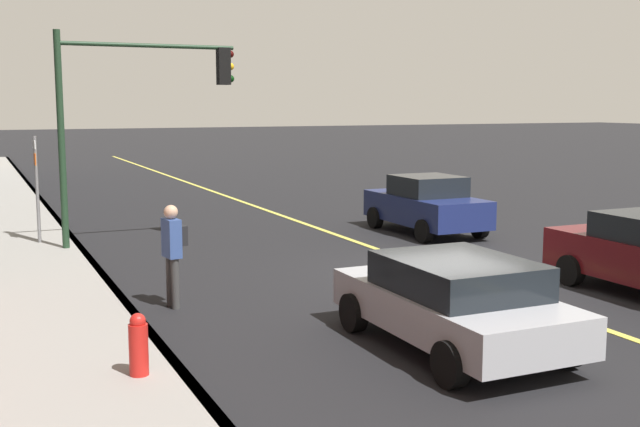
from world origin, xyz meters
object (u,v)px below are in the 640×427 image
(fire_hydrant, at_px, (139,350))
(street_sign_post, at_px, (37,183))
(car_navy, at_px, (426,204))
(pedestrian_with_backpack, at_px, (173,247))
(car_silver, at_px, (454,300))
(traffic_light_mast, at_px, (135,100))

(fire_hydrant, bearing_deg, street_sign_post, 1.67)
(car_navy, xyz_separation_m, street_sign_post, (1.90, 9.80, 0.83))
(pedestrian_with_backpack, height_order, street_sign_post, street_sign_post)
(car_silver, bearing_deg, traffic_light_mast, 14.50)
(pedestrian_with_backpack, distance_m, street_sign_post, 7.06)
(car_navy, bearing_deg, traffic_light_mast, 83.48)
(car_silver, xyz_separation_m, car_navy, (8.89, -5.07, 0.07))
(pedestrian_with_backpack, relative_size, street_sign_post, 0.66)
(pedestrian_with_backpack, xyz_separation_m, fire_hydrant, (-3.62, 1.33, -0.59))
(traffic_light_mast, distance_m, fire_hydrant, 10.12)
(fire_hydrant, bearing_deg, car_navy, -47.93)
(traffic_light_mast, relative_size, fire_hydrant, 5.49)
(fire_hydrant, bearing_deg, car_silver, -94.18)
(car_silver, relative_size, fire_hydrant, 4.29)
(pedestrian_with_backpack, distance_m, fire_hydrant, 3.90)
(car_silver, distance_m, traffic_light_mast, 10.48)
(car_navy, xyz_separation_m, pedestrian_with_backpack, (-4.95, 8.17, 0.27))
(pedestrian_with_backpack, height_order, fire_hydrant, pedestrian_with_backpack)
(traffic_light_mast, height_order, fire_hydrant, traffic_light_mast)
(car_navy, xyz_separation_m, traffic_light_mast, (0.87, 7.60, 2.79))
(street_sign_post, bearing_deg, car_navy, -100.95)
(street_sign_post, height_order, fire_hydrant, street_sign_post)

